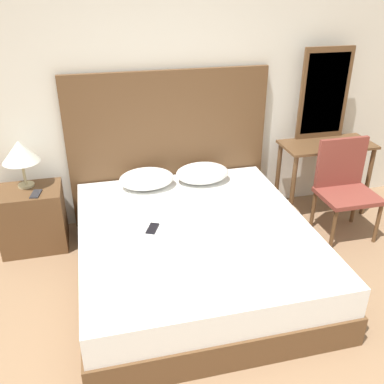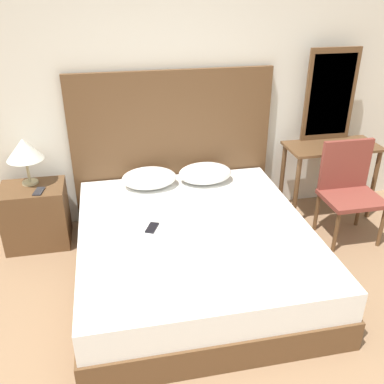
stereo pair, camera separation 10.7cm
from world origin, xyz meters
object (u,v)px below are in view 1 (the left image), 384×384
at_px(table_lamp, 20,152).
at_px(vanity_desk, 325,158).
at_px(nightstand, 33,218).
at_px(phone_on_nightstand, 36,194).
at_px(bed, 195,251).
at_px(phone_on_bed, 153,228).
at_px(chair, 345,183).

height_order(table_lamp, vanity_desk, table_lamp).
relative_size(nightstand, phone_on_nightstand, 3.50).
distance_m(bed, table_lamp, 1.67).
bearing_deg(phone_on_nightstand, bed, -28.41).
relative_size(bed, vanity_desk, 2.23).
distance_m(table_lamp, phone_on_nightstand, 0.37).
bearing_deg(table_lamp, phone_on_nightstand, -63.39).
relative_size(table_lamp, phone_on_nightstand, 2.58).
bearing_deg(vanity_desk, nightstand, 179.68).
relative_size(phone_on_bed, chair, 0.19).
relative_size(bed, phone_on_bed, 11.99).
xyz_separation_m(phone_on_nightstand, vanity_desk, (2.71, 0.09, 0.02)).
xyz_separation_m(table_lamp, phone_on_nightstand, (0.09, -0.18, -0.31)).
bearing_deg(phone_on_bed, nightstand, 143.47).
bearing_deg(chair, nightstand, 171.74).
relative_size(table_lamp, chair, 0.46).
height_order(phone_on_bed, vanity_desk, vanity_desk).
bearing_deg(nightstand, table_lamp, 98.84).
bearing_deg(bed, table_lamp, 147.20).
height_order(nightstand, phone_on_nightstand, phone_on_nightstand).
distance_m(bed, nightstand, 1.49).
relative_size(bed, nightstand, 3.55).
height_order(phone_on_nightstand, vanity_desk, vanity_desk).
bearing_deg(phone_on_bed, phone_on_nightstand, 145.34).
xyz_separation_m(nightstand, vanity_desk, (2.79, -0.02, 0.31)).
bearing_deg(bed, chair, 13.21).
xyz_separation_m(bed, phone_on_bed, (-0.32, 0.04, 0.24)).
bearing_deg(phone_on_nightstand, table_lamp, 116.61).
bearing_deg(table_lamp, nightstand, -81.16).
xyz_separation_m(phone_on_bed, vanity_desk, (1.83, 0.70, 0.12)).
relative_size(nightstand, table_lamp, 1.36).
bearing_deg(bed, nightstand, 149.58).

